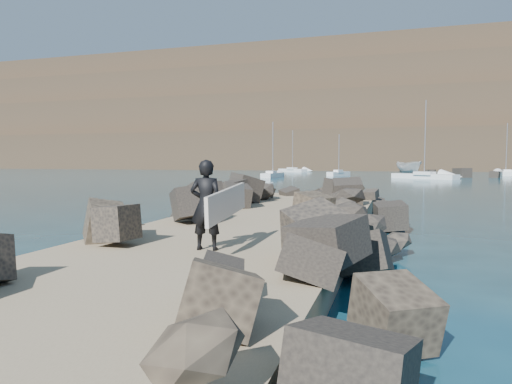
{
  "coord_description": "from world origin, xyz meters",
  "views": [
    {
      "loc": [
        3.98,
        -14.05,
        2.45
      ],
      "look_at": [
        0.0,
        -1.0,
        1.5
      ],
      "focal_mm": 32.0,
      "sensor_mm": 36.0,
      "label": 1
    }
  ],
  "objects_px": {
    "surfer_with_board": "(209,205)",
    "sailboat_e": "(292,170)",
    "boat_imported": "(409,167)",
    "surfboard_resting": "(213,196)"
  },
  "relations": [
    {
      "from": "surfboard_resting",
      "to": "boat_imported",
      "type": "relative_size",
      "value": 0.43
    },
    {
      "from": "surfboard_resting",
      "to": "sailboat_e",
      "type": "distance_m",
      "value": 77.3
    },
    {
      "from": "boat_imported",
      "to": "surfer_with_board",
      "type": "height_order",
      "value": "surfer_with_board"
    },
    {
      "from": "surfboard_resting",
      "to": "surfer_with_board",
      "type": "bearing_deg",
      "value": -91.94
    },
    {
      "from": "surfboard_resting",
      "to": "surfer_with_board",
      "type": "height_order",
      "value": "surfer_with_board"
    },
    {
      "from": "boat_imported",
      "to": "sailboat_e",
      "type": "xyz_separation_m",
      "value": [
        -22.7,
        8.73,
        -0.84
      ]
    },
    {
      "from": "surfboard_resting",
      "to": "surfer_with_board",
      "type": "xyz_separation_m",
      "value": [
        3.16,
        -7.88,
        0.5
      ]
    },
    {
      "from": "surfer_with_board",
      "to": "sailboat_e",
      "type": "distance_m",
      "value": 85.64
    },
    {
      "from": "surfer_with_board",
      "to": "sailboat_e",
      "type": "height_order",
      "value": "sailboat_e"
    },
    {
      "from": "boat_imported",
      "to": "surfer_with_board",
      "type": "xyz_separation_m",
      "value": [
        -6.01,
        -75.26,
        0.36
      ]
    }
  ]
}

